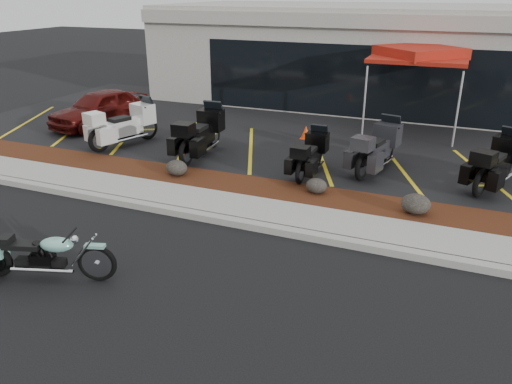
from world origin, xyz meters
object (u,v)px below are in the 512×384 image
at_px(touring_white, 147,118).
at_px(traffic_cone, 306,132).
at_px(hero_cruiser, 96,258).
at_px(popup_canopy, 420,55).
at_px(parked_car, 100,108).

height_order(touring_white, traffic_cone, touring_white).
height_order(hero_cruiser, touring_white, touring_white).
relative_size(hero_cruiser, popup_canopy, 0.78).
bearing_deg(popup_canopy, touring_white, -144.61).
xyz_separation_m(hero_cruiser, touring_white, (-3.76, 7.23, 0.40)).
relative_size(parked_car, traffic_cone, 8.73).
xyz_separation_m(parked_car, popup_canopy, (10.19, 3.39, 1.89)).
height_order(hero_cruiser, traffic_cone, hero_cruiser).
relative_size(hero_cruiser, parked_car, 0.70).
distance_m(touring_white, popup_canopy, 8.97).
distance_m(parked_car, traffic_cone, 7.26).
bearing_deg(popup_canopy, traffic_cone, -137.07).
bearing_deg(parked_car, hero_cruiser, -38.61).
bearing_deg(hero_cruiser, touring_white, 99.93).
distance_m(touring_white, traffic_cone, 5.09).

